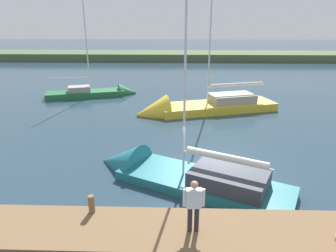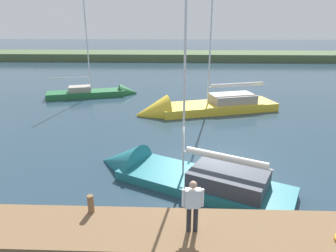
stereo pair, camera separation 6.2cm
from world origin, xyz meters
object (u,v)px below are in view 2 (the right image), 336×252
Objects in this scene: mooring_post_near at (91,204)px; sailboat_inner_slip at (168,175)px; sailboat_far_right at (194,110)px; sailboat_far_left at (100,94)px; person_on_dock at (193,203)px.

mooring_post_near is 4.26m from sailboat_inner_slip.
mooring_post_near is 0.05× the size of sailboat_far_right.
sailboat_far_left is at bearing -76.73° from mooring_post_near.
sailboat_far_left is 1.01× the size of sailboat_inner_slip.
sailboat_far_left is 0.82× the size of sailboat_far_right.
sailboat_far_right is (-8.30, 4.95, 0.04)m from sailboat_far_left.
sailboat_inner_slip is 10.21m from sailboat_far_right.
sailboat_far_left is 20.82m from person_on_dock.
sailboat_far_left is 9.66m from sailboat_far_right.
sailboat_far_right is 6.75× the size of person_on_dock.
mooring_post_near is 0.06× the size of sailboat_far_left.
sailboat_inner_slip is at bearing -123.82° from mooring_post_near.
person_on_dock is (-3.21, 0.83, 0.64)m from mooring_post_near.
sailboat_far_right is (-1.61, -10.09, 0.06)m from sailboat_inner_slip.
sailboat_far_right is at bearing -72.64° from sailboat_inner_slip.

